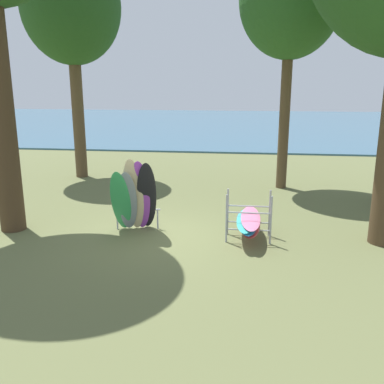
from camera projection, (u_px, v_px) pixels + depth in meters
The scene contains 6 objects.
ground_plane at pixel (155, 238), 11.18m from camera, with size 80.00×80.00×0.00m, color #60663D.
lake_water at pixel (223, 123), 41.69m from camera, with size 80.00×36.00×0.10m, color #38607A.
tree_mid_behind at pixel (71, 8), 16.72m from camera, with size 3.90×3.90×9.09m.
tree_far_right_back at pixel (291, 0), 14.83m from camera, with size 3.61×3.61×8.87m.
leaning_board_pile at pixel (134, 198), 11.32m from camera, with size 1.33×1.16×2.10m.
board_storage_rack at pixel (248, 221), 10.97m from camera, with size 1.15×2.12×1.25m.
Camera 1 is at (2.27, -10.32, 3.96)m, focal length 39.90 mm.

